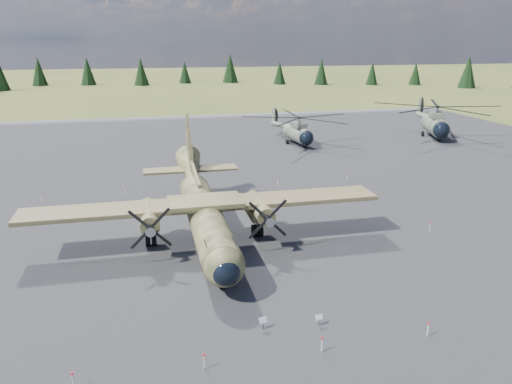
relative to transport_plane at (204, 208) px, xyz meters
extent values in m
plane|color=brown|center=(1.78, -2.93, -2.58)|extent=(500.00, 500.00, 0.00)
cube|color=#55565A|center=(1.78, 7.07, -2.58)|extent=(120.00, 120.00, 0.04)
cylinder|color=#30391F|center=(-0.01, -1.44, -0.43)|extent=(2.75, 16.82, 2.61)
sphere|color=#30391F|center=(-0.08, -9.85, -0.43)|extent=(2.58, 2.58, 2.56)
sphere|color=black|center=(-0.08, -10.36, -0.48)|extent=(1.90, 1.90, 1.88)
cube|color=black|center=(-0.07, -8.35, 0.27)|extent=(1.88, 1.51, 0.51)
cone|color=#30391F|center=(0.08, 9.57, 0.55)|extent=(2.61, 6.44, 3.93)
cube|color=#95989A|center=(0.00, -0.51, -1.50)|extent=(1.82, 5.61, 0.47)
cube|color=#373D20|center=(-0.01, -0.98, 0.64)|extent=(27.09, 3.39, 0.33)
cube|color=#30391F|center=(-0.01, -0.98, 0.85)|extent=(5.63, 3.40, 0.33)
cylinder|color=#30391F|center=(-4.21, -1.23, 0.13)|extent=(1.44, 4.86, 1.40)
cube|color=#30391F|center=(-4.20, -0.48, -0.48)|extent=(1.43, 3.18, 0.75)
cone|color=gray|center=(-4.23, -4.26, 0.13)|extent=(0.72, 0.85, 0.71)
cylinder|color=black|center=(-4.20, -0.48, -2.06)|extent=(0.83, 1.03, 1.03)
cylinder|color=#30391F|center=(4.19, -1.29, 0.13)|extent=(1.44, 4.86, 1.40)
cube|color=#30391F|center=(4.20, -0.54, -0.48)|extent=(1.43, 3.18, 0.75)
cone|color=gray|center=(4.17, -4.32, 0.13)|extent=(0.72, 0.85, 0.71)
cylinder|color=black|center=(4.20, -0.54, -2.06)|extent=(0.83, 1.03, 1.03)
cube|color=#30391F|center=(0.05, 6.02, 1.11)|extent=(0.32, 7.05, 1.57)
cube|color=#373D20|center=(0.08, 10.04, 0.60)|extent=(8.98, 2.12, 0.21)
cylinder|color=gray|center=(-0.07, -8.73, -1.39)|extent=(0.13, 0.13, 0.84)
cylinder|color=black|center=(-0.07, -8.73, -2.06)|extent=(0.33, 0.88, 0.87)
cylinder|color=#65685A|center=(18.46, 33.24, -0.92)|extent=(2.86, 6.63, 2.24)
sphere|color=black|center=(18.78, 30.04, -0.96)|extent=(2.25, 2.25, 2.06)
sphere|color=#65685A|center=(18.14, 36.45, -0.92)|extent=(2.25, 2.25, 2.06)
cube|color=#65685A|center=(18.50, 32.89, 0.51)|extent=(1.80, 3.00, 0.67)
cylinder|color=gray|center=(18.50, 32.89, 1.18)|extent=(0.35, 0.35, 0.90)
cylinder|color=#65685A|center=(17.81, 39.79, -0.61)|extent=(1.50, 7.68, 1.28)
cube|color=#65685A|center=(17.48, 43.13, 0.51)|extent=(0.32, 1.27, 2.15)
cylinder|color=black|center=(17.79, 43.16, 0.51)|extent=(0.28, 2.32, 2.33)
cylinder|color=black|center=(18.73, 30.57, -2.22)|extent=(0.31, 0.63, 0.61)
cylinder|color=black|center=(17.15, 34.19, -2.22)|extent=(0.34, 0.74, 0.72)
cylinder|color=gray|center=(17.15, 34.19, -1.75)|extent=(0.14, 0.14, 1.30)
cylinder|color=black|center=(19.56, 34.43, -2.22)|extent=(0.34, 0.74, 0.72)
cylinder|color=gray|center=(19.56, 34.43, -1.75)|extent=(0.14, 0.14, 1.30)
cylinder|color=#65685A|center=(41.49, 33.40, -0.56)|extent=(5.11, 8.30, 2.72)
sphere|color=black|center=(40.23, 29.69, -0.62)|extent=(3.18, 3.18, 2.51)
sphere|color=#65685A|center=(42.76, 37.12, -0.56)|extent=(3.18, 3.18, 2.51)
cube|color=#65685A|center=(41.35, 32.99, 1.18)|extent=(2.88, 3.90, 0.82)
cylinder|color=gray|center=(41.35, 32.99, 2.00)|extent=(0.50, 0.50, 1.09)
cylinder|color=#65685A|center=(44.07, 40.98, -0.18)|extent=(3.86, 9.10, 1.56)
cube|color=#65685A|center=(45.39, 44.85, 1.18)|extent=(0.72, 1.52, 2.61)
cylinder|color=black|center=(45.75, 44.73, 1.18)|extent=(0.97, 2.70, 2.83)
cylinder|color=black|center=(40.44, 30.31, -2.14)|extent=(0.53, 0.80, 0.74)
cylinder|color=black|center=(40.52, 35.12, -2.14)|extent=(0.59, 0.93, 0.87)
cylinder|color=gray|center=(40.52, 35.12, -1.57)|extent=(0.19, 0.19, 1.58)
cylinder|color=black|center=(43.31, 34.17, -2.14)|extent=(0.59, 0.93, 0.87)
cylinder|color=gray|center=(43.31, 34.17, -1.57)|extent=(0.19, 0.19, 1.58)
cube|color=gray|center=(1.38, -13.66, -2.29)|extent=(0.10, 0.10, 0.57)
cube|color=silver|center=(1.38, -13.71, -2.02)|extent=(0.49, 0.31, 0.32)
cube|color=gray|center=(4.48, -14.02, -2.31)|extent=(0.08, 0.08, 0.53)
cube|color=silver|center=(4.48, -14.07, -2.06)|extent=(0.44, 0.23, 0.30)
cylinder|color=silver|center=(-8.22, -16.43, -2.18)|extent=(0.07, 0.07, 0.80)
cylinder|color=red|center=(-8.22, -16.43, -1.78)|extent=(0.12, 0.12, 0.10)
cylinder|color=silver|center=(-2.22, -16.43, -2.18)|extent=(0.07, 0.07, 0.80)
cylinder|color=red|center=(-2.22, -16.43, -1.78)|extent=(0.12, 0.12, 0.10)
cylinder|color=silver|center=(3.78, -16.43, -2.18)|extent=(0.07, 0.07, 0.80)
cylinder|color=red|center=(3.78, -16.43, -1.78)|extent=(0.12, 0.12, 0.10)
cylinder|color=silver|center=(9.78, -16.43, -2.18)|extent=(0.07, 0.07, 0.80)
cylinder|color=red|center=(9.78, -16.43, -1.78)|extent=(0.12, 0.12, 0.10)
cylinder|color=silver|center=(-14.22, 13.07, -2.18)|extent=(0.07, 0.07, 0.80)
cylinder|color=red|center=(-14.22, 13.07, -1.78)|extent=(0.12, 0.12, 0.10)
cylinder|color=silver|center=(-6.22, 13.07, -2.18)|extent=(0.07, 0.07, 0.80)
cylinder|color=red|center=(-6.22, 13.07, -1.78)|extent=(0.12, 0.12, 0.10)
cylinder|color=silver|center=(1.78, 13.07, -2.18)|extent=(0.07, 0.07, 0.80)
cylinder|color=red|center=(1.78, 13.07, -1.78)|extent=(0.12, 0.12, 0.10)
cylinder|color=silver|center=(9.78, 13.07, -2.18)|extent=(0.07, 0.07, 0.80)
cylinder|color=red|center=(9.78, 13.07, -1.78)|extent=(0.12, 0.12, 0.10)
cylinder|color=silver|center=(17.78, 13.07, -2.18)|extent=(0.07, 0.07, 0.80)
cylinder|color=red|center=(17.78, 13.07, -1.78)|extent=(0.12, 0.12, 0.10)
cylinder|color=silver|center=(18.28, -2.93, -2.18)|extent=(0.07, 0.07, 0.80)
cylinder|color=red|center=(18.28, -2.93, -1.78)|extent=(0.12, 0.12, 0.10)
cone|color=black|center=(100.09, 107.85, 2.50)|extent=(5.69, 5.69, 10.15)
cone|color=black|center=(89.68, 122.00, 1.20)|extent=(4.23, 4.23, 7.55)
cone|color=black|center=(74.96, 125.08, 1.27)|extent=(4.31, 4.31, 7.69)
cone|color=black|center=(58.22, 129.97, 1.85)|extent=(4.95, 4.95, 8.85)
cone|color=black|center=(44.69, 135.13, 1.37)|extent=(4.42, 4.42, 7.90)
cone|color=black|center=(29.16, 146.15, 2.51)|extent=(5.70, 5.70, 10.18)
cone|color=black|center=(12.78, 146.77, 1.26)|extent=(4.30, 4.30, 7.68)
cone|color=black|center=(-2.53, 141.50, 1.98)|extent=(5.10, 5.10, 9.11)
cone|color=black|center=(-20.36, 146.84, 2.05)|extent=(5.18, 5.18, 9.25)
cone|color=black|center=(-36.23, 148.44, 2.09)|extent=(5.22, 5.22, 9.33)
camera|label=1|loc=(-4.52, -36.95, 12.71)|focal=35.00mm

